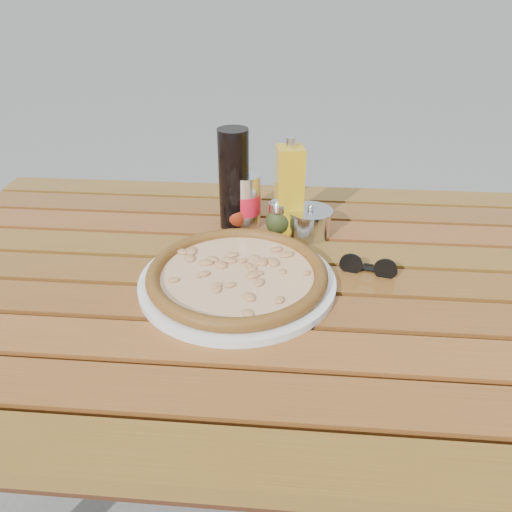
# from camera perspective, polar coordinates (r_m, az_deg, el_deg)

# --- Properties ---
(table) EXTENTS (1.40, 0.90, 0.75)m
(table) POSITION_cam_1_polar(r_m,az_deg,el_deg) (0.99, -0.10, -5.89)
(table) COLOR #371C0C
(table) RESTS_ON ground
(plate) EXTENTS (0.46, 0.46, 0.01)m
(plate) POSITION_cam_1_polar(r_m,az_deg,el_deg) (0.92, -2.14, -2.89)
(plate) COLOR silver
(plate) RESTS_ON table
(pizza) EXTENTS (0.46, 0.46, 0.03)m
(pizza) POSITION_cam_1_polar(r_m,az_deg,el_deg) (0.91, -2.16, -2.06)
(pizza) COLOR beige
(pizza) RESTS_ON plate
(pepper_shaker) EXTENTS (0.07, 0.07, 0.08)m
(pepper_shaker) POSITION_cam_1_polar(r_m,az_deg,el_deg) (1.10, -2.20, 5.08)
(pepper_shaker) COLOR #A42E12
(pepper_shaker) RESTS_ON table
(oregano_shaker) EXTENTS (0.07, 0.07, 0.08)m
(oregano_shaker) POSITION_cam_1_polar(r_m,az_deg,el_deg) (1.08, 2.52, 4.43)
(oregano_shaker) COLOR #374019
(oregano_shaker) RESTS_ON table
(dark_bottle) EXTENTS (0.07, 0.07, 0.22)m
(dark_bottle) POSITION_cam_1_polar(r_m,az_deg,el_deg) (1.08, -2.54, 8.72)
(dark_bottle) COLOR black
(dark_bottle) RESTS_ON table
(soda_can) EXTENTS (0.09, 0.09, 0.12)m
(soda_can) POSITION_cam_1_polar(r_m,az_deg,el_deg) (1.11, -1.20, 6.28)
(soda_can) COLOR silver
(soda_can) RESTS_ON table
(olive_oil_cruet) EXTENTS (0.06, 0.06, 0.21)m
(olive_oil_cruet) POSITION_cam_1_polar(r_m,az_deg,el_deg) (1.07, 3.81, 7.53)
(olive_oil_cruet) COLOR #C39714
(olive_oil_cruet) RESTS_ON table
(parmesan_tin) EXTENTS (0.13, 0.13, 0.07)m
(parmesan_tin) POSITION_cam_1_polar(r_m,az_deg,el_deg) (1.08, 6.17, 3.89)
(parmesan_tin) COLOR silver
(parmesan_tin) RESTS_ON table
(sunglasses) EXTENTS (0.11, 0.04, 0.04)m
(sunglasses) POSITION_cam_1_polar(r_m,az_deg,el_deg) (0.97, 12.69, -1.24)
(sunglasses) COLOR black
(sunglasses) RESTS_ON table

